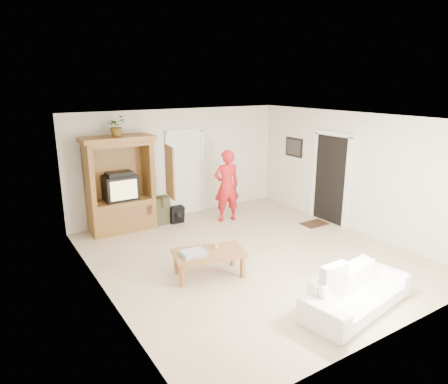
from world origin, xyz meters
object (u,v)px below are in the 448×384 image
Objects in this scene: armoire at (121,190)px; man at (227,186)px; coffee_table at (209,255)px; sofa at (357,292)px.

armoire reaches higher than man.
man is 2.89m from coffee_table.
sofa is at bearing 94.52° from man.
sofa is (1.78, -5.01, -0.63)m from armoire.
man reaches higher than sofa.
sofa is 1.43× the size of coffee_table.
man is 4.36m from sofa.
man is at bearing 65.55° from coffee_table.
armoire reaches higher than coffee_table.
armoire is 3.04m from coffee_table.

